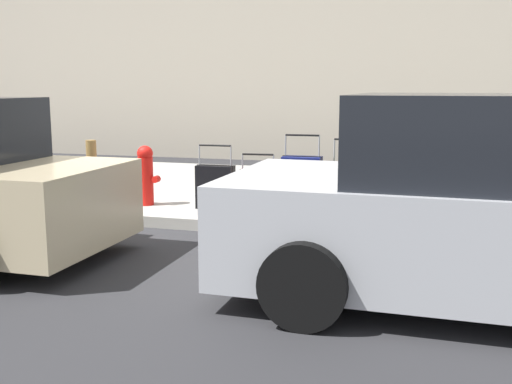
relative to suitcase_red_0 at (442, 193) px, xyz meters
The scene contains 11 objects.
ground_plane 3.81m from the suitcase_red_0, 10.47° to the left, with size 40.00×40.00×0.00m, color #28282B.
sidewalk_curb 4.15m from the suitcase_red_0, 26.04° to the right, with size 18.00×5.00×0.14m, color #9E9B93.
suitcase_red_0 is the anchor object (origin of this frame).
suitcase_teal_1 0.53m from the suitcase_red_0, ahead, with size 0.38×0.24×0.78m.
suitcase_olive_2 1.06m from the suitcase_red_0, ahead, with size 0.51×0.30×0.95m.
suitcase_navy_3 1.65m from the suitcase_red_0, ahead, with size 0.49×0.25×1.00m.
suitcase_maroon_4 2.22m from the suitcase_red_0, ahead, with size 0.47×0.25×0.74m.
suitcase_black_5 2.80m from the suitcase_red_0, ahead, with size 0.50×0.21×0.84m.
fire_hydrant 3.77m from the suitcase_red_0, ahead, with size 0.39×0.21×0.79m.
bollard_post 4.48m from the suitcase_red_0, ahead, with size 0.14×0.14×0.86m, color brown.
parked_car_silver_0 2.40m from the suitcase_red_0, 99.35° to the left, with size 4.26×2.14×1.65m.
Camera 1 is at (-3.63, 6.68, 1.71)m, focal length 43.33 mm.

